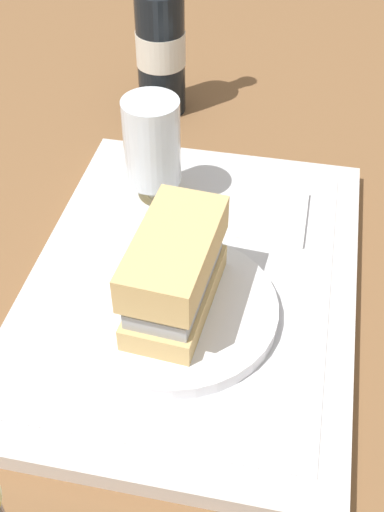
{
  "coord_description": "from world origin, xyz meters",
  "views": [
    {
      "loc": [
        -0.44,
        -0.09,
        0.48
      ],
      "look_at": [
        0.0,
        0.0,
        0.05
      ],
      "focal_mm": 45.72,
      "sensor_mm": 36.0,
      "label": 1
    }
  ],
  "objects_px": {
    "plate": "(176,309)",
    "beer_bottle": "(160,38)",
    "sandwich": "(176,268)",
    "beer_glass": "(152,150)"
  },
  "relations": [
    {
      "from": "sandwich",
      "to": "beer_bottle",
      "type": "bearing_deg",
      "value": 19.94
    },
    {
      "from": "sandwich",
      "to": "beer_bottle",
      "type": "relative_size",
      "value": 0.51
    },
    {
      "from": "beer_glass",
      "to": "beer_bottle",
      "type": "relative_size",
      "value": 0.47
    },
    {
      "from": "plate",
      "to": "beer_bottle",
      "type": "xyz_separation_m",
      "value": [
        0.39,
        0.11,
        0.08
      ]
    },
    {
      "from": "plate",
      "to": "beer_bottle",
      "type": "relative_size",
      "value": 0.71
    },
    {
      "from": "beer_bottle",
      "to": "plate",
      "type": "bearing_deg",
      "value": -164.75
    },
    {
      "from": "beer_glass",
      "to": "sandwich",
      "type": "bearing_deg",
      "value": -159.06
    },
    {
      "from": "beer_bottle",
      "to": "beer_glass",
      "type": "bearing_deg",
      "value": -168.64
    },
    {
      "from": "beer_bottle",
      "to": "sandwich",
      "type": "bearing_deg",
      "value": -164.59
    },
    {
      "from": "plate",
      "to": "beer_glass",
      "type": "xyz_separation_m",
      "value": [
        0.16,
        0.06,
        0.06
      ]
    }
  ]
}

